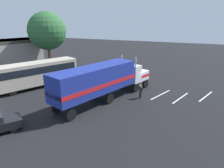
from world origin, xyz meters
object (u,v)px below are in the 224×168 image
parked_bus (37,72)px  tree_left (47,31)px  semi_truck (103,79)px  person_bystander (141,91)px

parked_bus → tree_left: size_ratio=1.08×
semi_truck → person_bystander: (2.40, -3.73, -1.63)m
person_bystander → parked_bus: parked_bus is taller
person_bystander → parked_bus: (-1.50, 14.05, 1.17)m
person_bystander → tree_left: bearing=68.7°
semi_truck → parked_bus: size_ratio=1.28×
semi_truck → person_bystander: bearing=-57.3°
parked_bus → tree_left: 11.65m
parked_bus → person_bystander: bearing=-83.9°
semi_truck → parked_bus: (0.91, 10.31, -0.46)m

